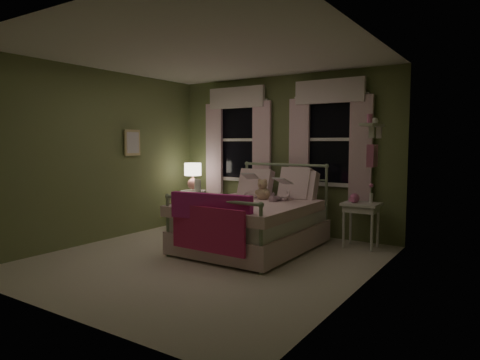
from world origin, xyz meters
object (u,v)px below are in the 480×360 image
Objects in this scene: child_right at (285,184)px; table_lamp at (193,173)px; teddy_bear at (263,191)px; child_left at (252,177)px; nightstand_left at (193,203)px; nightstand_right at (361,210)px; bed at (253,222)px.

table_lamp is at bearing 3.31° from child_right.
child_right is 2.03× the size of teddy_bear.
child_left is 1.46m from table_lamp.
nightstand_left is (-1.43, 0.31, -0.56)m from child_left.
nightstand_right is at bearing 24.21° from teddy_bear.
bed is 0.79m from child_left.
bed is 1.54m from nightstand_right.
teddy_bear reaches higher than nightstand_left.
bed is at bearing -23.44° from table_lamp.
table_lamp reaches higher than nightstand_left.
child_right is at bearing -168.34° from child_left.
bed is 1.96m from table_lamp.
child_left is at bearing -12.27° from table_lamp.
child_left reaches higher than teddy_bear.
table_lamp reaches higher than teddy_bear.
table_lamp is (-1.99, 0.31, 0.06)m from child_right.
child_right is (0.56, 0.00, -0.08)m from child_left.
table_lamp is (-1.72, 0.74, 0.58)m from bed.
teddy_bear is (-0.01, 0.27, 0.42)m from bed.
teddy_bear is (0.28, -0.16, -0.18)m from child_left.
child_left reaches higher than bed.
child_left is 1.57m from nightstand_left.
nightstand_left is (-1.99, 0.31, -0.48)m from child_right.
child_right is at bearing 29.50° from teddy_bear.
bed is 3.11× the size of child_right.
nightstand_left and nightstand_right have the same top height.
teddy_bear is at bearing -155.79° from nightstand_right.
bed is 4.34× the size of table_lamp.
child_left is 1.27× the size of nightstand_right.
bed reaches higher than nightstand_left.
nightstand_left is at bearing 156.56° from bed.
teddy_bear is 0.50× the size of nightstand_left.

